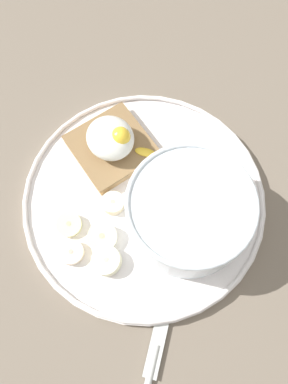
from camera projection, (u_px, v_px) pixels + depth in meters
ground_plane at (144, 203)px, 49.21cm from camera, size 120.00×120.00×2.00cm
plate at (144, 198)px, 47.53cm from camera, size 30.71×30.71×1.60cm
oatmeal_bowl at (189, 212)px, 43.35cm from camera, size 14.75×14.75×6.45cm
toast_slice at (112, 147)px, 48.98cm from camera, size 9.77×9.77×1.57cm
poached_egg at (112, 138)px, 46.65cm from camera, size 8.21×7.17×3.90cm
banana_slice_front at (102, 237)px, 44.66cm from camera, size 4.43×4.30×1.91cm
banana_slice_left at (71, 252)px, 44.30cm from camera, size 3.70×3.68×1.06cm
banana_slice_back at (107, 261)px, 43.72cm from camera, size 5.04×5.05×1.75cm
banana_slice_right at (69, 225)px, 45.48cm from camera, size 4.39×4.37×1.34cm
banana_slice_inner at (113, 203)px, 46.42cm from camera, size 3.45×3.42×1.30cm
knife at (149, 381)px, 40.32cm from camera, size 10.12×11.93×0.80cm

